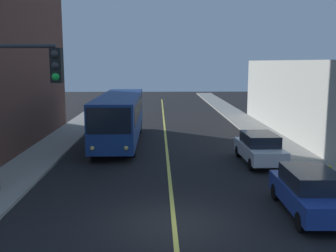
{
  "coord_description": "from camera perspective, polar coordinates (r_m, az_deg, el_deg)",
  "views": [
    {
      "loc": [
        -0.52,
        -12.73,
        5.41
      ],
      "look_at": [
        0.0,
        8.33,
        2.0
      ],
      "focal_mm": 42.58,
      "sensor_mm": 36.0,
      "label": 1
    }
  ],
  "objects": [
    {
      "name": "parked_car_blue",
      "position": [
        15.25,
        19.66,
        -8.78
      ],
      "size": [
        1.89,
        4.44,
        1.62
      ],
      "color": "navy",
      "rests_on": "ground"
    },
    {
      "name": "sidewalk_right",
      "position": [
        24.6,
        17.07,
        -3.74
      ],
      "size": [
        2.5,
        90.0,
        0.15
      ],
      "primitive_type": "cube",
      "color": "gray",
      "rests_on": "ground"
    },
    {
      "name": "parked_car_white",
      "position": [
        21.96,
        12.96,
        -3.05
      ],
      "size": [
        1.92,
        4.45,
        1.62
      ],
      "color": "silver",
      "rests_on": "ground"
    },
    {
      "name": "fire_hydrant",
      "position": [
        18.67,
        22.04,
        -6.47
      ],
      "size": [
        0.44,
        0.26,
        0.84
      ],
      "color": "red",
      "rests_on": "sidewalk_right"
    },
    {
      "name": "lane_stripe_center",
      "position": [
        28.26,
        -0.33,
        -1.83
      ],
      "size": [
        0.16,
        60.0,
        0.01
      ],
      "primitive_type": "cube",
      "color": "#D8CC4C",
      "rests_on": "ground"
    },
    {
      "name": "ground_plane",
      "position": [
        13.84,
        0.87,
        -13.81
      ],
      "size": [
        120.0,
        120.0,
        0.0
      ],
      "primitive_type": "plane",
      "color": "black"
    },
    {
      "name": "city_bus",
      "position": [
        26.96,
        -6.9,
        1.47
      ],
      "size": [
        2.59,
        12.16,
        3.2
      ],
      "color": "navy",
      "rests_on": "ground"
    },
    {
      "name": "sidewalk_left",
      "position": [
        24.3,
        -17.5,
        -3.92
      ],
      "size": [
        2.5,
        90.0,
        0.15
      ],
      "primitive_type": "cube",
      "color": "gray",
      "rests_on": "ground"
    }
  ]
}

